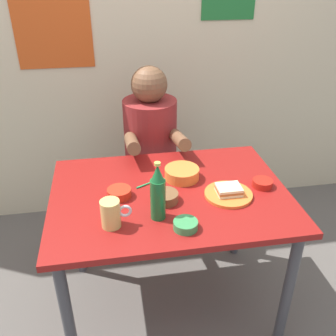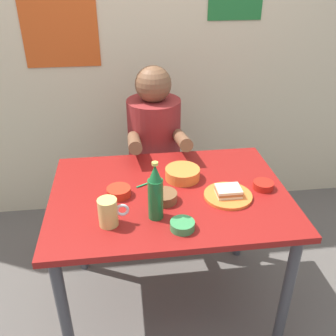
{
  "view_description": "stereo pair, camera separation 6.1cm",
  "coord_description": "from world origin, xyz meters",
  "px_view_note": "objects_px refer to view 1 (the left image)",
  "views": [
    {
      "loc": [
        -0.25,
        -1.44,
        1.69
      ],
      "look_at": [
        0.0,
        0.05,
        0.84
      ],
      "focal_mm": 39.94,
      "sensor_mm": 36.0,
      "label": 1
    },
    {
      "loc": [
        -0.19,
        -1.45,
        1.69
      ],
      "look_at": [
        0.0,
        0.05,
        0.84
      ],
      "focal_mm": 39.94,
      "sensor_mm": 36.0,
      "label": 2
    }
  ],
  "objects_px": {
    "beer_mug": "(111,214)",
    "stool": "(152,190)",
    "plate_orange": "(228,194)",
    "beer_bottle": "(158,193)",
    "sandwich": "(229,190)",
    "sauce_bowl_chili": "(119,192)",
    "dining_table": "(170,208)",
    "person_seated": "(151,133)"
  },
  "relations": [
    {
      "from": "plate_orange",
      "to": "beer_bottle",
      "type": "distance_m",
      "value": 0.37
    },
    {
      "from": "sauce_bowl_chili",
      "to": "stool",
      "type": "bearing_deg",
      "value": 70.47
    },
    {
      "from": "plate_orange",
      "to": "beer_bottle",
      "type": "bearing_deg",
      "value": -162.55
    },
    {
      "from": "beer_mug",
      "to": "stool",
      "type": "bearing_deg",
      "value": 72.56
    },
    {
      "from": "person_seated",
      "to": "sauce_bowl_chili",
      "type": "height_order",
      "value": "person_seated"
    },
    {
      "from": "beer_bottle",
      "to": "plate_orange",
      "type": "bearing_deg",
      "value": 17.45
    },
    {
      "from": "person_seated",
      "to": "sauce_bowl_chili",
      "type": "distance_m",
      "value": 0.66
    },
    {
      "from": "dining_table",
      "to": "stool",
      "type": "xyz_separation_m",
      "value": [
        -0.01,
        0.63,
        -0.3
      ]
    },
    {
      "from": "stool",
      "to": "person_seated",
      "type": "relative_size",
      "value": 0.63
    },
    {
      "from": "stool",
      "to": "sandwich",
      "type": "height_order",
      "value": "sandwich"
    },
    {
      "from": "dining_table",
      "to": "plate_orange",
      "type": "bearing_deg",
      "value": -16.24
    },
    {
      "from": "stool",
      "to": "sauce_bowl_chili",
      "type": "relative_size",
      "value": 4.09
    },
    {
      "from": "sandwich",
      "to": "beer_mug",
      "type": "relative_size",
      "value": 0.87
    },
    {
      "from": "dining_table",
      "to": "stool",
      "type": "relative_size",
      "value": 2.44
    },
    {
      "from": "person_seated",
      "to": "beer_mug",
      "type": "relative_size",
      "value": 5.71
    },
    {
      "from": "beer_mug",
      "to": "plate_orange",
      "type": "bearing_deg",
      "value": 13.98
    },
    {
      "from": "sandwich",
      "to": "sauce_bowl_chili",
      "type": "bearing_deg",
      "value": 171.0
    },
    {
      "from": "person_seated",
      "to": "plate_orange",
      "type": "xyz_separation_m",
      "value": [
        0.27,
        -0.69,
        -0.02
      ]
    },
    {
      "from": "plate_orange",
      "to": "beer_mug",
      "type": "height_order",
      "value": "beer_mug"
    },
    {
      "from": "sandwich",
      "to": "beer_bottle",
      "type": "bearing_deg",
      "value": -162.55
    },
    {
      "from": "stool",
      "to": "sauce_bowl_chili",
      "type": "height_order",
      "value": "sauce_bowl_chili"
    },
    {
      "from": "dining_table",
      "to": "sauce_bowl_chili",
      "type": "distance_m",
      "value": 0.26
    },
    {
      "from": "dining_table",
      "to": "beer_mug",
      "type": "height_order",
      "value": "beer_mug"
    },
    {
      "from": "sauce_bowl_chili",
      "to": "sandwich",
      "type": "bearing_deg",
      "value": -9.0
    },
    {
      "from": "plate_orange",
      "to": "dining_table",
      "type": "bearing_deg",
      "value": 163.76
    },
    {
      "from": "person_seated",
      "to": "plate_orange",
      "type": "height_order",
      "value": "person_seated"
    },
    {
      "from": "beer_mug",
      "to": "sandwich",
      "type": "bearing_deg",
      "value": 13.98
    },
    {
      "from": "person_seated",
      "to": "beer_bottle",
      "type": "height_order",
      "value": "person_seated"
    },
    {
      "from": "sandwich",
      "to": "plate_orange",
      "type": "bearing_deg",
      "value": 0.0
    },
    {
      "from": "dining_table",
      "to": "sauce_bowl_chili",
      "type": "relative_size",
      "value": 10.0
    },
    {
      "from": "dining_table",
      "to": "sauce_bowl_chili",
      "type": "bearing_deg",
      "value": 179.39
    },
    {
      "from": "stool",
      "to": "sauce_bowl_chili",
      "type": "xyz_separation_m",
      "value": [
        -0.22,
        -0.63,
        0.41
      ]
    },
    {
      "from": "dining_table",
      "to": "stool",
      "type": "distance_m",
      "value": 0.7
    },
    {
      "from": "stool",
      "to": "person_seated",
      "type": "height_order",
      "value": "person_seated"
    },
    {
      "from": "plate_orange",
      "to": "sauce_bowl_chili",
      "type": "bearing_deg",
      "value": 171.0
    },
    {
      "from": "person_seated",
      "to": "plate_orange",
      "type": "relative_size",
      "value": 3.27
    },
    {
      "from": "dining_table",
      "to": "sauce_bowl_chili",
      "type": "xyz_separation_m",
      "value": [
        -0.23,
        0.0,
        0.12
      ]
    },
    {
      "from": "stool",
      "to": "plate_orange",
      "type": "relative_size",
      "value": 2.05
    },
    {
      "from": "person_seated",
      "to": "plate_orange",
      "type": "bearing_deg",
      "value": -68.73
    },
    {
      "from": "stool",
      "to": "beer_mug",
      "type": "relative_size",
      "value": 3.57
    },
    {
      "from": "dining_table",
      "to": "plate_orange",
      "type": "relative_size",
      "value": 5.0
    },
    {
      "from": "person_seated",
      "to": "sandwich",
      "type": "relative_size",
      "value": 6.54
    }
  ]
}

